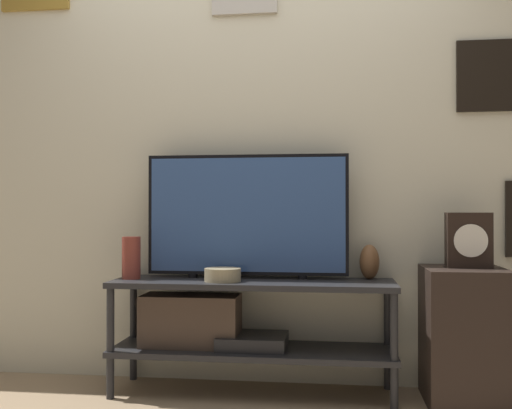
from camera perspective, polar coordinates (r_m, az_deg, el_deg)
name	(u,v)px	position (r m, az deg, el deg)	size (l,w,h in m)	color
ground_plane	(246,409)	(3.08, -0.98, -18.90)	(12.00, 12.00, 0.00)	#997F60
wall_back	(260,143)	(3.45, 0.43, 5.91)	(6.40, 0.08, 2.70)	beige
media_console	(227,321)	(3.25, -2.73, -11.06)	(1.49, 0.42, 0.60)	#232326
television	(247,215)	(3.27, -0.87, -0.99)	(1.10, 0.05, 0.68)	black
vase_wide_bowl	(223,275)	(3.16, -3.19, -6.70)	(0.19, 0.19, 0.07)	tan
vase_urn_stoneware	(369,262)	(3.30, 10.75, -5.38)	(0.11, 0.13, 0.19)	brown
vase_tall_ceramic	(131,258)	(3.33, -11.80, -4.98)	(0.10, 0.10, 0.23)	brown
side_table	(465,335)	(3.25, 19.25, -11.70)	(0.40, 0.45, 0.68)	black
mantel_clock	(469,240)	(3.21, 19.58, -3.22)	(0.22, 0.11, 0.28)	black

